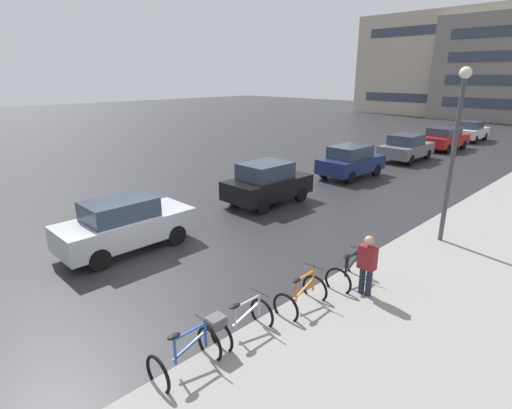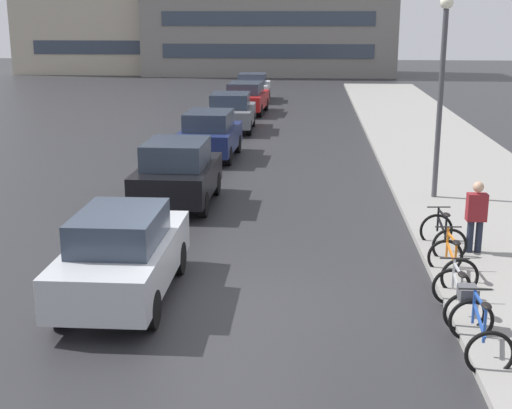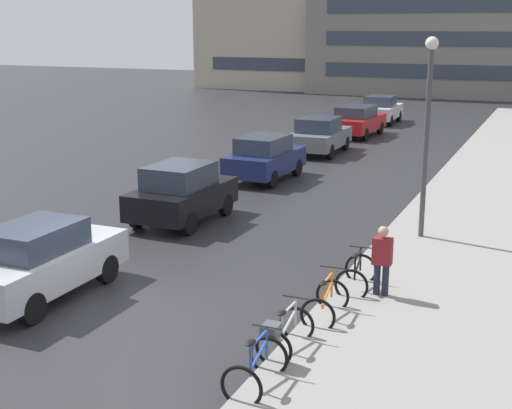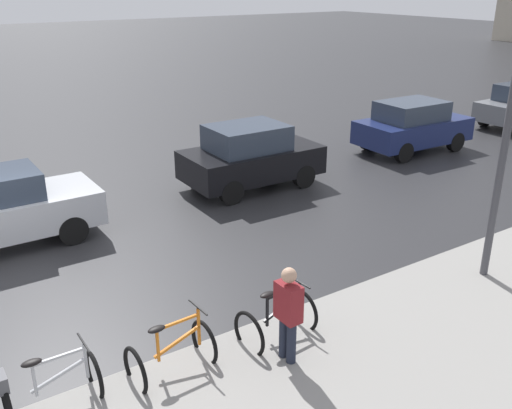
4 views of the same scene
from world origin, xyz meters
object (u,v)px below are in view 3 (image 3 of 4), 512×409
at_px(bicycle_second, 282,333).
at_px(car_navy, 265,158).
at_px(bicycle_nearest, 256,368).
at_px(car_red, 357,121).
at_px(car_grey, 319,135).
at_px(car_black, 182,193).
at_px(pedestrian, 382,259).
at_px(car_white, 380,109).
at_px(streetlamp, 428,119).
at_px(bicycle_third, 325,303).
at_px(car_silver, 40,260).
at_px(bicycle_farthest, 356,276).

bearing_deg(bicycle_second, car_navy, 114.01).
xyz_separation_m(bicycle_nearest, car_red, (-5.82, 26.52, 0.42)).
distance_m(car_navy, car_grey, 6.23).
bearing_deg(car_navy, car_black, -89.69).
height_order(car_red, pedestrian, pedestrian).
distance_m(bicycle_second, car_white, 31.34).
relative_size(bicycle_second, streetlamp, 0.27).
bearing_deg(bicycle_third, car_black, 139.21).
height_order(car_red, car_white, car_white).
height_order(car_silver, streetlamp, streetlamp).
relative_size(bicycle_second, car_navy, 0.37).
xyz_separation_m(bicycle_third, pedestrian, (0.73, 1.51, 0.53)).
height_order(bicycle_farthest, car_white, car_white).
bearing_deg(car_silver, car_red, 90.08).
bearing_deg(bicycle_third, car_silver, -169.15).
relative_size(pedestrian, streetlamp, 0.30).
distance_m(car_black, pedestrian, 7.86).
bearing_deg(car_silver, car_navy, 91.10).
distance_m(bicycle_third, bicycle_farthest, 1.74).
bearing_deg(car_navy, car_red, 88.99).
relative_size(bicycle_farthest, pedestrian, 0.73).
distance_m(car_grey, streetlamp, 13.80).
distance_m(bicycle_nearest, car_grey, 21.77).
bearing_deg(bicycle_farthest, car_black, 150.39).
bearing_deg(bicycle_nearest, car_red, 102.38).
distance_m(bicycle_second, streetlamp, 8.46).
distance_m(car_navy, pedestrian, 12.29).
xyz_separation_m(bicycle_third, streetlamp, (0.68, 6.15, 2.89)).
height_order(bicycle_nearest, car_red, car_red).
bearing_deg(bicycle_farthest, bicycle_third, -94.24).
relative_size(car_black, car_red, 0.87).
bearing_deg(car_grey, streetlamp, -59.84).
relative_size(car_red, pedestrian, 2.62).
bearing_deg(car_black, pedestrian, -28.92).
bearing_deg(streetlamp, car_white, 106.49).
bearing_deg(car_grey, bicycle_farthest, -68.77).
distance_m(bicycle_third, pedestrian, 1.76).
bearing_deg(bicycle_nearest, car_silver, 161.90).
distance_m(car_silver, pedestrian, 7.18).
height_order(car_silver, car_grey, car_silver).
relative_size(bicycle_second, bicycle_farthest, 1.20).
xyz_separation_m(car_silver, car_white, (-0.14, 30.14, -0.02)).
relative_size(bicycle_nearest, car_grey, 0.29).
relative_size(bicycle_farthest, car_navy, 0.31).
height_order(bicycle_nearest, pedestrian, pedestrian).
bearing_deg(car_white, car_grey, -90.29).
distance_m(car_silver, car_black, 6.46).
relative_size(car_silver, car_red, 0.95).
xyz_separation_m(bicycle_second, streetlamp, (0.88, 7.93, 2.81)).
relative_size(bicycle_third, car_silver, 0.30).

